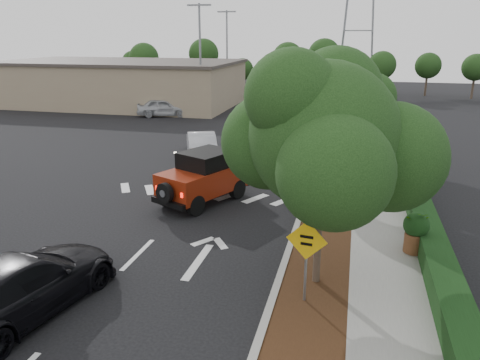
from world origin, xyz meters
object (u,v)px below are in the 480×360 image
(red_jeep, at_px, (206,176))
(silver_suv_ahead, at_px, (261,143))
(black_suv_oncoming, at_px, (21,285))
(speed_hump_sign, at_px, (306,250))

(red_jeep, bearing_deg, silver_suv_ahead, 109.63)
(silver_suv_ahead, bearing_deg, black_suv_oncoming, -92.75)
(red_jeep, height_order, speed_hump_sign, speed_hump_sign)
(black_suv_oncoming, bearing_deg, silver_suv_ahead, -88.84)
(silver_suv_ahead, bearing_deg, speed_hump_sign, -68.35)
(black_suv_oncoming, relative_size, speed_hump_sign, 2.42)
(speed_hump_sign, bearing_deg, black_suv_oncoming, -155.28)
(red_jeep, height_order, black_suv_oncoming, red_jeep)
(red_jeep, xyz_separation_m, speed_hump_sign, (4.82, -6.84, 0.46))
(silver_suv_ahead, xyz_separation_m, black_suv_oncoming, (-2.60, -16.75, 0.00))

